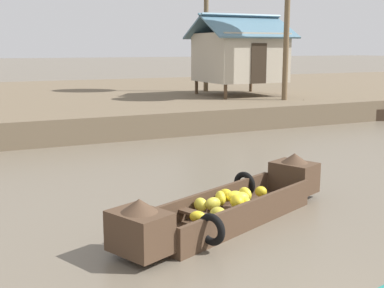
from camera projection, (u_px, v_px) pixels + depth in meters
The scene contains 5 objects.
ground_plane at pixel (121, 168), 13.57m from camera, with size 300.00×300.00×0.00m, color #665B4C.
riverbank_strip at pixel (37, 102), 25.60m from camera, with size 160.00×20.00×0.88m, color brown.
banana_boat at pixel (230, 204), 9.28m from camera, with size 5.05×2.80×0.94m.
fishing_skiff_distant at pixel (354, 113), 22.64m from camera, with size 5.20×2.82×0.90m.
stilt_house_mid_left at pixel (240, 56), 24.40m from camera, with size 4.26×3.83×3.83m.
Camera 1 is at (-3.97, -2.74, 3.15)m, focal length 47.77 mm.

